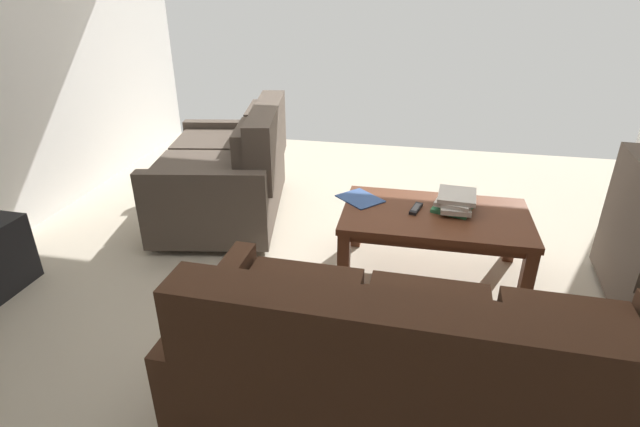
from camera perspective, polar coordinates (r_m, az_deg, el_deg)
ground_plane at (r=3.09m, az=4.03°, el=-8.28°), size 5.10×5.58×0.01m
sofa_main at (r=1.98m, az=11.86°, el=-18.19°), size 1.87×0.90×0.89m
loveseat_near at (r=3.83m, az=-10.45°, el=4.75°), size 1.08×1.43×0.88m
coffee_table at (r=3.07m, az=13.18°, el=-1.06°), size 1.12×0.65×0.44m
book_stack at (r=3.10m, az=15.41°, el=1.37°), size 0.28×0.30×0.11m
tv_remote at (r=3.06m, az=11.08°, el=0.57°), size 0.08×0.17×0.02m
loose_magazine at (r=3.16m, az=4.68°, el=1.73°), size 0.33×0.33×0.01m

